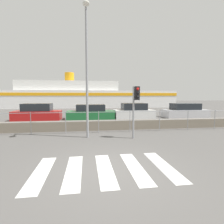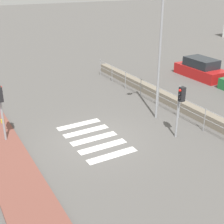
{
  "view_description": "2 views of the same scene",
  "coord_description": "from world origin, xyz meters",
  "px_view_note": "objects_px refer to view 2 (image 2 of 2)",
  "views": [
    {
      "loc": [
        -0.69,
        -4.92,
        2.12
      ],
      "look_at": [
        0.32,
        2.0,
        1.5
      ],
      "focal_mm": 28.0,
      "sensor_mm": 36.0,
      "label": 1
    },
    {
      "loc": [
        11.89,
        -5.87,
        7.25
      ],
      "look_at": [
        -0.16,
        1.0,
        1.2
      ],
      "focal_mm": 50.0,
      "sensor_mm": 36.0,
      "label": 2
    }
  ],
  "objects_px": {
    "traffic_light_near": "(0,99)",
    "parked_car_red": "(201,69)",
    "traffic_light_far": "(180,101)",
    "streetlamp": "(158,47)"
  },
  "relations": [
    {
      "from": "traffic_light_far",
      "to": "parked_car_red",
      "type": "relative_size",
      "value": 0.64
    },
    {
      "from": "parked_car_red",
      "to": "traffic_light_near",
      "type": "bearing_deg",
      "value": -78.51
    },
    {
      "from": "traffic_light_near",
      "to": "streetlamp",
      "type": "bearing_deg",
      "value": 80.36
    },
    {
      "from": "traffic_light_near",
      "to": "parked_car_red",
      "type": "xyz_separation_m",
      "value": [
        -3.16,
        15.54,
        -1.55
      ]
    },
    {
      "from": "traffic_light_far",
      "to": "parked_car_red",
      "type": "height_order",
      "value": "traffic_light_far"
    },
    {
      "from": "traffic_light_far",
      "to": "streetlamp",
      "type": "relative_size",
      "value": 0.4
    },
    {
      "from": "traffic_light_near",
      "to": "traffic_light_far",
      "type": "relative_size",
      "value": 1.07
    },
    {
      "from": "traffic_light_near",
      "to": "parked_car_red",
      "type": "distance_m",
      "value": 15.93
    },
    {
      "from": "traffic_light_near",
      "to": "streetlamp",
      "type": "height_order",
      "value": "streetlamp"
    },
    {
      "from": "traffic_light_far",
      "to": "parked_car_red",
      "type": "distance_m",
      "value": 10.77
    }
  ]
}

